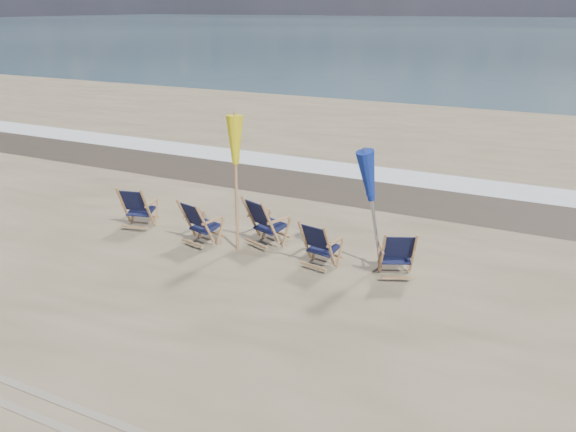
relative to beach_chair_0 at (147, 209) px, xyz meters
name	(u,v)px	position (x,y,z in m)	size (l,w,h in m)	color
ocean	(553,27)	(3.19, 125.60, -0.46)	(400.00, 400.00, 0.00)	#3D5B65
surf_foam	(388,175)	(3.19, 5.90, -0.46)	(200.00, 1.40, 0.01)	silver
wet_sand_strip	(370,191)	(3.19, 4.40, -0.46)	(200.00, 2.60, 0.00)	#42362A
beach_chair_0	(147,209)	(0.00, 0.00, 0.00)	(0.59, 0.66, 0.92)	black
beach_chair_1	(205,226)	(1.56, -0.29, 0.00)	(0.59, 0.66, 0.92)	black
beach_chair_2	(271,226)	(2.67, 0.17, 0.03)	(0.63, 0.71, 0.99)	black
beach_chair_3	(329,249)	(3.95, -0.19, -0.02)	(0.57, 0.64, 0.88)	black
beach_chair_4	(413,255)	(5.28, 0.15, -0.02)	(0.57, 0.64, 0.88)	black
umbrella_yellow	(235,148)	(2.05, 0.03, 1.44)	(0.30, 0.30, 2.44)	#B07E4E
umbrella_blue	(376,180)	(4.56, 0.22, 1.15)	(0.30, 0.30, 2.13)	#A5A5AD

